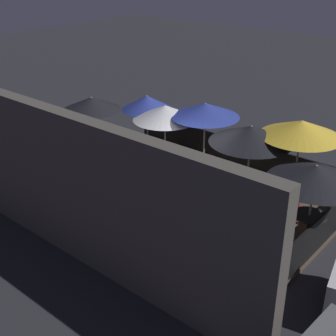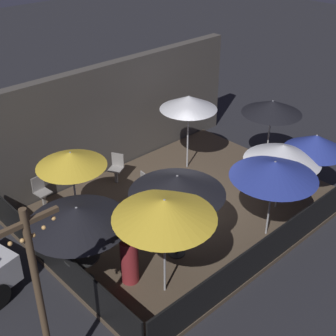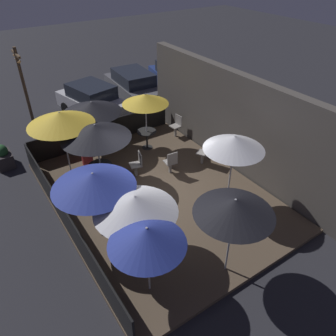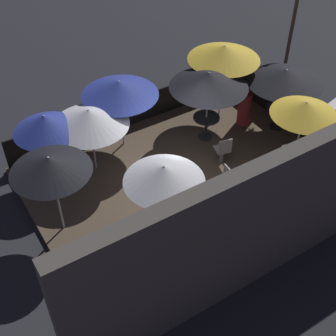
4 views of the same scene
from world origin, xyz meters
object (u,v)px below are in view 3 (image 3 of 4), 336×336
at_px(patio_umbrella_0, 95,131).
at_px(patio_chair_3, 171,162).
at_px(patio_umbrella_2, 145,99).
at_px(patio_chair_1, 176,125).
at_px(parked_car_1, 134,86).
at_px(patio_umbrella_1, 92,107).
at_px(patio_chair_0, 204,152).
at_px(dining_table_0, 101,169).
at_px(parked_car_0, 92,101).
at_px(dining_table_2, 147,135).
at_px(parked_car_2, 176,78).
at_px(light_post, 26,94).
at_px(dining_table_1, 96,136).
at_px(patio_umbrella_6, 60,118).
at_px(patio_umbrella_8, 135,204).
at_px(patron_0, 86,150).
at_px(patio_chair_2, 137,164).
at_px(patio_umbrella_7, 234,143).
at_px(planter_box, 3,157).
at_px(patio_umbrella_3, 93,180).
at_px(patio_umbrella_4, 147,236).
at_px(patio_umbrella_5, 235,206).

bearing_deg(patio_umbrella_0, patio_chair_3, 69.90).
height_order(patio_umbrella_2, patio_chair_3, patio_umbrella_2).
height_order(patio_chair_1, parked_car_1, parked_car_1).
bearing_deg(patio_umbrella_1, patio_chair_0, 42.17).
distance_m(dining_table_0, parked_car_0, 5.74).
height_order(patio_umbrella_2, dining_table_2, patio_umbrella_2).
relative_size(dining_table_0, parked_car_2, 0.18).
xyz_separation_m(light_post, parked_car_2, (-1.68, 8.26, -1.40)).
height_order(patio_umbrella_2, dining_table_1, patio_umbrella_2).
bearing_deg(parked_car_2, patio_umbrella_6, -49.23).
distance_m(patio_umbrella_8, patron_0, 5.09).
bearing_deg(patio_chair_2, patio_chair_1, -136.01).
bearing_deg(patio_umbrella_7, planter_box, -140.08).
relative_size(dining_table_2, patron_0, 0.57).
height_order(patron_0, light_post, light_post).
xyz_separation_m(patio_umbrella_1, dining_table_1, (-0.00, -0.00, -1.26)).
xyz_separation_m(patio_umbrella_0, dining_table_1, (-2.22, 0.78, -1.45)).
relative_size(patron_0, light_post, 0.34).
xyz_separation_m(patio_umbrella_3, patio_chair_3, (-1.44, 3.39, -1.47)).
bearing_deg(patio_umbrella_0, parked_car_1, 142.50).
bearing_deg(dining_table_1, patio_umbrella_0, -19.46).
bearing_deg(patio_chair_1, dining_table_0, 12.30).
bearing_deg(patio_umbrella_7, patio_umbrella_0, -138.72).
height_order(patio_chair_2, parked_car_2, parked_car_2).
xyz_separation_m(patio_chair_1, planter_box, (-1.87, -6.70, -0.24)).
relative_size(patio_umbrella_6, patio_chair_2, 2.65).
bearing_deg(light_post, patio_umbrella_6, 6.14).
xyz_separation_m(patio_umbrella_4, parked_car_2, (-10.40, 8.03, -1.08)).
relative_size(patio_umbrella_3, dining_table_2, 2.84).
bearing_deg(patio_umbrella_3, patio_umbrella_2, 134.08).
distance_m(patio_umbrella_0, patio_umbrella_6, 1.32).
xyz_separation_m(patio_umbrella_6, patron_0, (-0.37, 0.79, -1.65)).
distance_m(dining_table_1, patio_chair_1, 3.45).
bearing_deg(patio_umbrella_4, patio_chair_1, 140.17).
distance_m(patio_umbrella_2, patio_umbrella_8, 5.61).
relative_size(patio_umbrella_0, dining_table_0, 2.84).
xyz_separation_m(patio_chair_3, patron_0, (-2.29, -2.27, 0.11)).
bearing_deg(patio_chair_0, patron_0, 28.25).
xyz_separation_m(patio_umbrella_5, patio_umbrella_8, (-1.67, -1.62, -0.35)).
xyz_separation_m(patio_umbrella_5, patio_chair_3, (-4.31, 1.22, -1.62)).
height_order(planter_box, parked_car_1, parked_car_1).
bearing_deg(patio_umbrella_1, planter_box, -106.82).
relative_size(patio_umbrella_2, patron_0, 1.70).
relative_size(patio_chair_1, light_post, 0.23).
bearing_deg(dining_table_2, patio_chair_3, -6.08).
height_order(patio_umbrella_4, patio_umbrella_8, patio_umbrella_4).
bearing_deg(patio_umbrella_0, patio_umbrella_4, -10.30).
relative_size(dining_table_2, parked_car_2, 0.17).
xyz_separation_m(patio_umbrella_3, dining_table_2, (-3.49, 3.61, -1.38)).
bearing_deg(dining_table_2, parked_car_1, 156.83).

